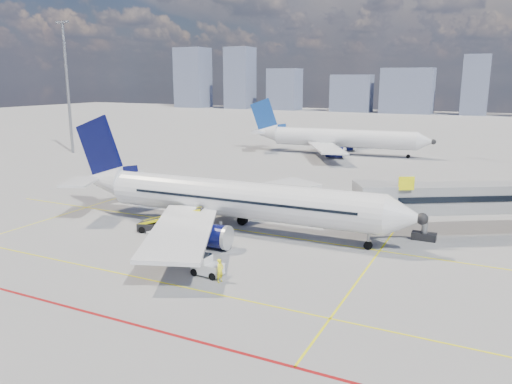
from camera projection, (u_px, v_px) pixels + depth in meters
ground at (194, 255)px, 42.39m from camera, size 420.00×420.00×0.00m
apron_markings at (160, 269)px, 39.21m from camera, size 90.00×35.12×0.01m
jet_bridge at (506, 199)px, 46.29m from camera, size 23.55×15.78×6.30m
floodlight_mast_nw at (67, 84)px, 97.96m from camera, size 3.20×0.61×25.45m
distant_skyline at (449, 82)px, 205.23m from camera, size 246.25×13.75×31.89m
main_aircraft at (226, 198)px, 48.61m from camera, size 37.16×32.37×10.90m
second_aircraft at (336, 138)px, 97.80m from camera, size 36.61×31.86×10.81m
baggage_tug at (206, 266)px, 37.86m from camera, size 2.37×1.52×1.60m
cargo_dolly at (162, 243)px, 42.28m from camera, size 3.58×2.66×1.79m
belt_loader at (163, 225)px, 48.58m from camera, size 6.65×3.10×2.67m
ramp_worker at (220, 271)px, 36.55m from camera, size 0.52×0.71×1.79m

